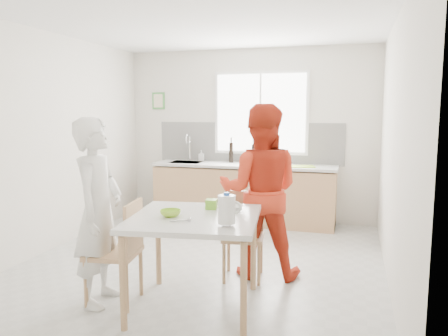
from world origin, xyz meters
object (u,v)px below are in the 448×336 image
at_px(wine_bottle_a, 231,152).
at_px(wine_bottle_b, 254,154).
at_px(milk_jug, 227,209).
at_px(bowl_green, 171,213).
at_px(dining_table, 195,225).
at_px(person_white, 98,212).
at_px(chair_left, 121,248).
at_px(person_red, 260,191).
at_px(bowl_white, 232,208).
at_px(chair_far, 244,231).

xyz_separation_m(wine_bottle_a, wine_bottle_b, (0.36, 0.02, -0.01)).
bearing_deg(milk_jug, bowl_green, 156.24).
xyz_separation_m(dining_table, bowl_green, (-0.19, -0.08, 0.11)).
bearing_deg(person_white, chair_left, -90.00).
height_order(person_white, wine_bottle_b, person_white).
distance_m(person_red, wine_bottle_b, 2.33).
bearing_deg(wine_bottle_b, dining_table, -86.48).
xyz_separation_m(dining_table, milk_jug, (0.36, -0.23, 0.22)).
height_order(wine_bottle_a, wine_bottle_b, wine_bottle_a).
bearing_deg(bowl_white, chair_far, 93.18).
height_order(dining_table, chair_left, chair_left).
bearing_deg(bowl_white, person_red, 79.60).
xyz_separation_m(dining_table, wine_bottle_b, (-0.20, 3.19, 0.32)).
relative_size(dining_table, wine_bottle_b, 4.10).
relative_size(milk_jug, wine_bottle_a, 0.78).
xyz_separation_m(chair_left, person_red, (1.05, 1.04, 0.39)).
bearing_deg(wine_bottle_a, person_red, -67.19).
relative_size(person_red, wine_bottle_b, 6.04).
bearing_deg(wine_bottle_a, person_white, -95.48).
distance_m(dining_table, milk_jug, 0.48).
bearing_deg(person_red, person_white, 32.18).
bearing_deg(dining_table, chair_far, 75.04).
bearing_deg(person_red, chair_far, 19.82).
height_order(chair_far, wine_bottle_b, wine_bottle_b).
bearing_deg(person_white, bowl_green, -94.20).
bearing_deg(chair_far, wine_bottle_b, 92.14).
xyz_separation_m(chair_far, wine_bottle_a, (-0.79, 2.31, 0.59)).
bearing_deg(bowl_green, person_red, 60.70).
xyz_separation_m(chair_left, wine_bottle_a, (0.12, 3.26, 0.56)).
height_order(chair_left, bowl_green, chair_left).
bearing_deg(person_red, milk_jug, 80.81).
bearing_deg(wine_bottle_b, milk_jug, -80.75).
bearing_deg(bowl_white, bowl_green, -140.82).
bearing_deg(wine_bottle_a, bowl_white, -74.13).
relative_size(dining_table, milk_jug, 4.96).
height_order(chair_left, person_red, person_red).
height_order(person_red, wine_bottle_b, person_red).
distance_m(dining_table, bowl_white, 0.41).
bearing_deg(dining_table, bowl_white, 48.02).
relative_size(chair_left, wine_bottle_a, 2.94).
distance_m(bowl_green, milk_jug, 0.58).
distance_m(chair_far, wine_bottle_b, 2.44).
distance_m(bowl_white, milk_jug, 0.54).
bearing_deg(wine_bottle_a, wine_bottle_b, 3.69).
distance_m(dining_table, wine_bottle_b, 3.21).
bearing_deg(person_white, person_red, -57.82).
bearing_deg(person_white, wine_bottle_a, -13.70).
relative_size(bowl_white, milk_jug, 0.79).
bearing_deg(wine_bottle_a, bowl_green, -83.58).
height_order(bowl_green, milk_jug, milk_jug).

